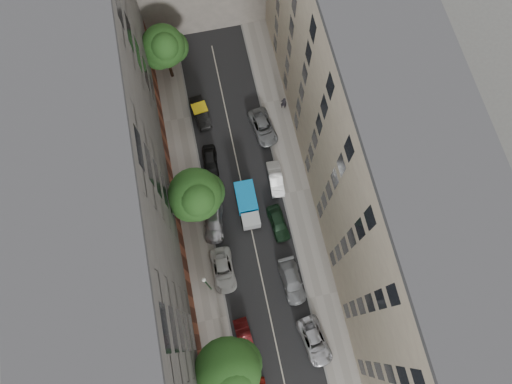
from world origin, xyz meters
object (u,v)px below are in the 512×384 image
object	(u,v)px
car_left_1	(245,339)
lamp_post	(207,284)
tarp_truck	(247,205)
tree_mid	(197,196)
car_left_5	(201,112)
car_right_1	(292,281)
car_left_4	(210,162)
tree_far	(165,48)
car_left_2	(223,270)
car_left_3	(214,221)
car_right_4	(263,127)
tree_near	(229,373)
car_right_0	(315,341)
car_right_3	(276,179)
car_right_2	(278,223)
pedestrian	(284,103)

from	to	relation	value
car_left_1	lamp_post	distance (m)	6.87
tarp_truck	tree_mid	distance (m)	6.62
car_left_5	car_right_1	size ratio (longest dim) A/B	0.88
car_right_1	car_left_4	bearing A→B (deg)	108.00
tree_far	lamp_post	world-z (taller)	tree_far
car_left_2	tree_far	distance (m)	23.76
car_left_3	car_left_1	bearing A→B (deg)	-77.05
car_left_1	car_left_5	world-z (taller)	car_left_5
car_right_4	tree_near	bearing A→B (deg)	-117.23
car_left_5	car_right_0	xyz separation A→B (m)	(6.40, -26.00, -0.02)
tarp_truck	car_right_0	world-z (taller)	tarp_truck
car_right_3	tree_far	bearing A→B (deg)	122.63
car_right_1	tree_mid	xyz separation A→B (m)	(-7.30, 8.80, 5.29)
tarp_truck	car_right_1	distance (m)	8.87
car_left_2	car_right_2	distance (m)	7.32
car_left_1	car_right_0	bearing A→B (deg)	-18.89
car_left_5	lamp_post	distance (m)	19.60
car_left_1	car_right_3	world-z (taller)	car_right_3
car_right_2	lamp_post	size ratio (longest dim) A/B	0.57
car_left_4	car_left_5	world-z (taller)	car_left_5
car_right_3	pedestrian	world-z (taller)	pedestrian
tree_mid	lamp_post	distance (m)	7.98
car_left_2	car_right_1	bearing A→B (deg)	-20.78
car_left_5	car_right_2	xyz separation A→B (m)	(5.60, -14.10, 0.00)
car_right_1	tree_mid	distance (m)	12.60
tarp_truck	car_left_3	bearing A→B (deg)	-166.27
car_right_1	tree_mid	world-z (taller)	tree_mid
car_left_5	tree_far	xyz separation A→B (m)	(-2.27, 5.56, 4.80)
tarp_truck	car_right_2	bearing A→B (deg)	-41.02
tarp_truck	car_right_4	world-z (taller)	tarp_truck
car_right_1	car_right_2	xyz separation A→B (m)	(0.00, 6.02, -0.00)
tree_near	car_left_4	bearing A→B (deg)	85.31
car_left_4	car_right_4	world-z (taller)	car_left_4
car_left_4	car_right_1	xyz separation A→B (m)	(5.60, -14.12, 0.01)
car_right_2	car_right_4	bearing A→B (deg)	80.15
car_right_3	car_right_4	size ratio (longest dim) A/B	0.84
car_left_5	tree_far	bearing A→B (deg)	104.04
car_right_3	tree_near	size ratio (longest dim) A/B	0.46
car_left_1	car_right_4	bearing A→B (deg)	68.35
car_left_2	car_left_4	world-z (taller)	car_left_4
car_right_2	pedestrian	size ratio (longest dim) A/B	2.06
pedestrian	car_right_3	bearing A→B (deg)	93.72
car_left_1	car_left_2	bearing A→B (deg)	91.91
car_left_4	tree_mid	xyz separation A→B (m)	(-1.70, -5.32, 5.30)
tarp_truck	lamp_post	distance (m)	9.60
car_right_4	tree_near	distance (m)	25.46
car_left_5	car_right_1	world-z (taller)	car_right_1
car_left_5	lamp_post	bearing A→B (deg)	-105.12
car_right_0	car_right_1	world-z (taller)	car_right_1
lamp_post	pedestrian	size ratio (longest dim) A/B	3.59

